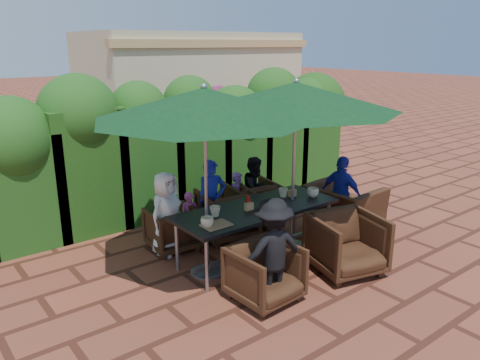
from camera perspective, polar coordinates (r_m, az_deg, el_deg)
ground at (r=6.88m, az=1.10°, el=-8.68°), size 80.00×80.00×0.00m
dining_table at (r=6.44m, az=2.06°, el=-3.98°), size 2.35×0.90×0.75m
umbrella_left at (r=5.64m, az=-4.39°, el=9.20°), size 2.72×2.72×2.46m
umbrella_right at (r=6.46m, az=6.83°, el=10.05°), size 2.85×2.85×2.46m
chair_far_left at (r=6.90m, az=-8.24°, el=-5.66°), size 0.73×0.69×0.69m
chair_far_mid at (r=7.22m, az=-1.57°, el=-3.86°), size 0.96×0.92×0.84m
chair_far_right at (r=7.72m, az=1.38°, el=-2.59°), size 0.91×0.87×0.81m
chair_near_left at (r=5.53m, az=3.06°, el=-11.01°), size 0.76×0.71×0.75m
chair_near_right at (r=6.30m, az=12.89°, el=-7.26°), size 1.02×0.98×0.87m
chair_end_right at (r=7.75m, az=12.58°, el=-2.37°), size 0.77×1.12×0.95m
adult_far_left at (r=6.69m, az=-8.95°, el=-4.05°), size 0.68×0.53×1.21m
adult_far_mid at (r=7.13m, az=-3.43°, el=-2.43°), size 0.52×0.46×1.24m
adult_far_right at (r=7.68m, az=1.89°, el=-1.37°), size 0.63×0.48×1.15m
adult_near_left at (r=5.41m, az=4.00°, el=-8.62°), size 0.87×0.55×1.26m
adult_end_right at (r=7.54m, az=12.25°, el=-1.74°), size 0.45×0.76×1.23m
child_left at (r=7.06m, az=-6.10°, el=-4.61°), size 0.35×0.33×0.79m
child_right at (r=7.63m, az=-0.24°, el=-2.41°), size 0.33×0.27×0.92m
pedestrian_a at (r=10.81m, az=-7.82°, el=4.94°), size 1.46×1.40×1.60m
pedestrian_b at (r=11.60m, az=-2.89°, el=6.68°), size 1.08×0.93×1.93m
pedestrian_c at (r=11.82m, az=0.27°, el=6.40°), size 1.21×0.99×1.73m
cup_a at (r=5.74m, az=-4.03°, el=-5.14°), size 0.16×0.16×0.13m
cup_b at (r=6.07m, az=-3.06°, el=-3.83°), size 0.14×0.14×0.14m
cup_c at (r=6.31m, az=4.18°, el=-3.07°), size 0.17×0.17×0.14m
cup_d at (r=6.85m, az=5.28°, el=-1.55°), size 0.14×0.14×0.13m
cup_e at (r=6.90m, az=8.88°, el=-1.51°), size 0.17×0.17×0.13m
ketchup_bottle at (r=6.34m, az=1.04°, el=-2.76°), size 0.04×0.04×0.17m
sauce_bottle at (r=6.41m, az=0.89°, el=-2.55°), size 0.04×0.04×0.17m
serving_tray at (r=5.79m, az=-2.89°, el=-5.48°), size 0.35×0.25×0.02m
number_block_left at (r=6.30m, az=1.10°, el=-3.23°), size 0.12×0.06×0.10m
number_block_right at (r=6.89m, az=6.40°, el=-1.60°), size 0.12×0.06×0.10m
hedge_wall at (r=8.22m, az=-10.32°, el=5.00°), size 9.10×1.60×2.49m
building at (r=14.03m, az=-5.90°, el=10.94°), size 6.20×3.08×3.20m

